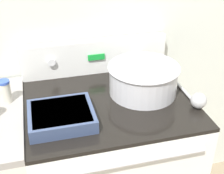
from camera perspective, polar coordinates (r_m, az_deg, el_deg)
kitchen_wall at (r=1.67m, az=-3.74°, el=13.04°), size 8.00×0.05×2.50m
stove_range at (r=1.78m, az=-0.51°, el=-15.36°), size 0.79×0.69×0.95m
control_panel at (r=1.69m, az=-3.10°, el=5.62°), size 0.79×0.07×0.19m
mixing_bowl at (r=1.51m, az=5.75°, el=1.69°), size 0.35×0.35×0.14m
casserole_dish at (r=1.34m, az=-9.27°, el=-5.14°), size 0.27×0.24×0.06m
ladle at (r=1.47m, az=15.26°, el=-2.21°), size 0.07×0.31×0.07m
spice_jar_blue_cap at (r=1.50m, az=-18.96°, el=-0.75°), size 0.05×0.05×0.11m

